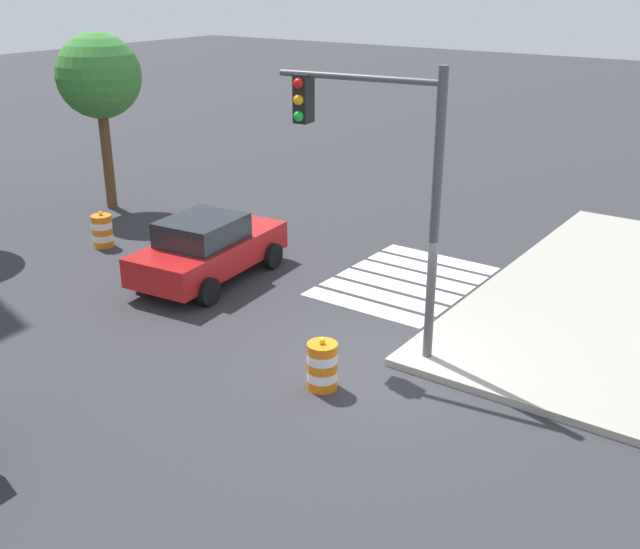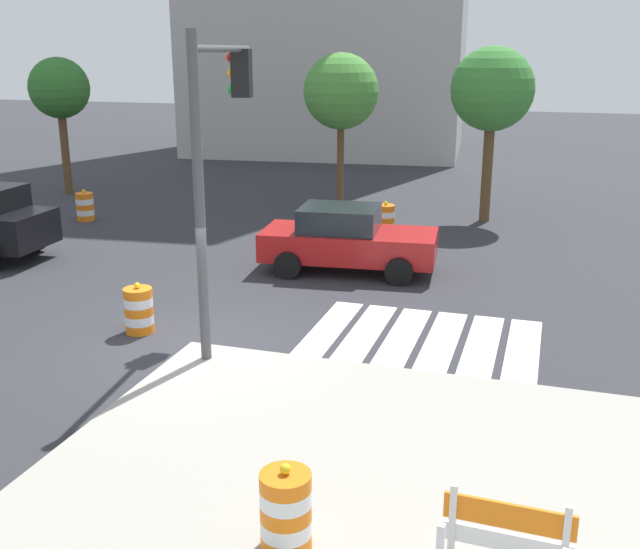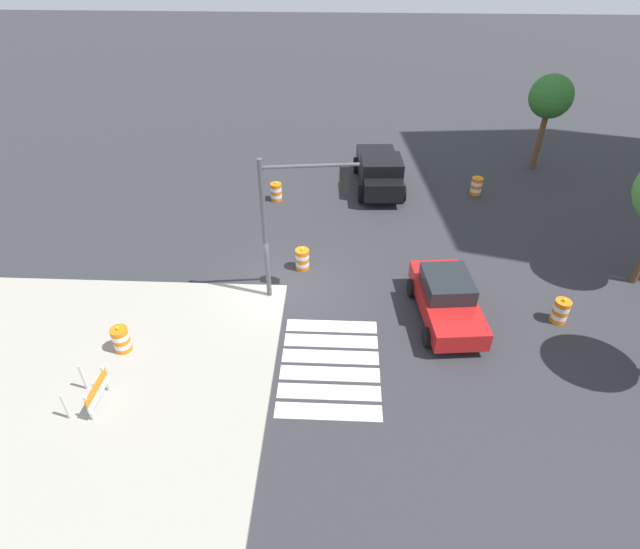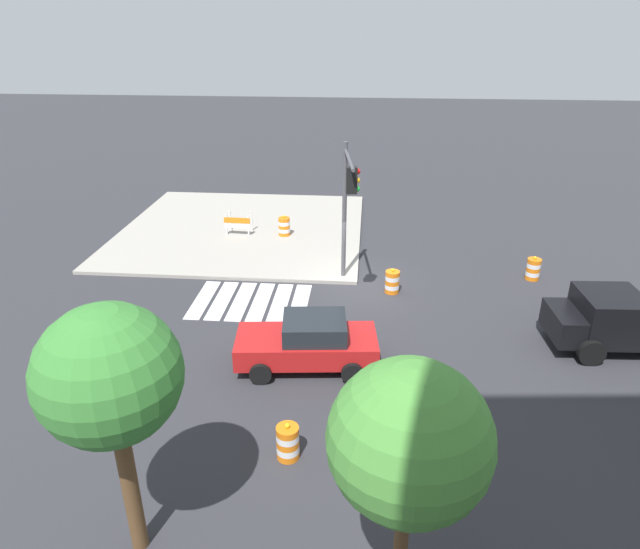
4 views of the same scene
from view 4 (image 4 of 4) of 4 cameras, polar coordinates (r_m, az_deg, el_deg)
name	(u,v)px [view 4 (image 4 of 4)]	position (r m, az deg, el deg)	size (l,w,h in m)	color
ground_plane	(357,285)	(22.70, 3.81, -1.10)	(120.00, 120.00, 0.00)	#2D2D33
sidewalk_corner	(243,229)	(28.89, -7.88, 4.63)	(12.00, 12.00, 0.15)	#9E998E
crosswalk_stripes	(251,301)	(21.51, -7.04, -2.74)	(4.35, 3.20, 0.02)	silver
sports_car	(308,342)	(17.23, -1.20, -6.91)	(4.46, 2.47, 1.63)	red
pickup_truck	(624,321)	(20.53, 28.63, -4.21)	(5.25, 2.57, 1.92)	black
traffic_barrel_near_corner	(533,269)	(24.63, 20.92, 0.52)	(0.56, 0.56, 1.02)	orange
traffic_barrel_median_near	(288,442)	(14.20, -3.30, -16.71)	(0.56, 0.56, 1.02)	orange
traffic_barrel_median_far	(392,282)	(22.07, 7.38, -0.74)	(0.56, 0.56, 1.02)	orange
traffic_barrel_on_sidewalk	(284,226)	(27.46, -3.67, 4.92)	(0.56, 0.56, 1.02)	orange
construction_barricade	(238,223)	(27.84, -8.36, 5.24)	(1.30, 0.82, 1.00)	silver
traffic_light_pole	(348,195)	(20.81, 2.83, 8.06)	(0.71, 3.27, 5.50)	#4C4C51
street_tree_streetside_near	(409,442)	(8.99, 9.11, -16.48)	(2.58, 2.58, 5.27)	brown
street_tree_streetside_mid	(110,377)	(10.57, -20.67, -9.75)	(2.59, 2.59, 5.47)	brown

